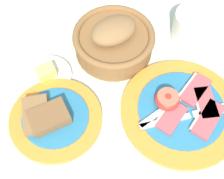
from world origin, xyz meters
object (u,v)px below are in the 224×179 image
Objects in this scene: sugar_cup at (192,25)px; bread_basket at (114,40)px; butter_dish at (47,75)px; breakfast_plate at (181,109)px; bread_plate at (53,118)px; teaspoon_by_saucer at (201,9)px.

bread_basket reaches higher than sugar_cup.
butter_dish is at bearing -175.21° from sugar_cup.
bread_plate is (-0.26, 0.05, 0.00)m from breakfast_plate.
bread_plate is 1.02× the size of bread_basket.
sugar_cup is 0.10m from teaspoon_by_saucer.
breakfast_plate is at bearing 140.87° from teaspoon_by_saucer.
bread_plate is 1.74× the size of butter_dish.
bread_plate is at bearing 169.46° from breakfast_plate.
butter_dish is at bearing 96.20° from teaspoon_by_saucer.
sugar_cup reaches higher than teaspoon_by_saucer.
teaspoon_by_saucer is (0.16, 0.26, -0.01)m from breakfast_plate.
breakfast_plate is 0.31m from teaspoon_by_saucer.
bread_basket is 1.70× the size of butter_dish.
bread_basket is (0.17, 0.15, 0.03)m from bread_plate.
bread_basket is 0.26m from teaspoon_by_saucer.
bread_plate is 0.23m from bread_basket.
sugar_cup is (0.10, 0.19, 0.03)m from breakfast_plate.
bread_plate is at bearing -158.77° from sugar_cup.
butter_dish is 0.57× the size of teaspoon_by_saucer.
butter_dish is (0.01, 0.11, -0.00)m from bread_plate.
sugar_cup is 0.47× the size of teaspoon_by_saucer.
breakfast_plate is 1.36× the size of bread_basket.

